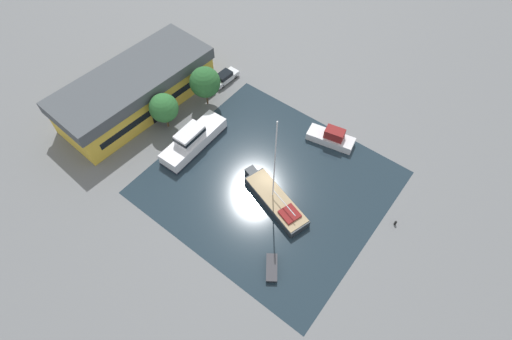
# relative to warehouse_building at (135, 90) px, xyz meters

# --- Properties ---
(ground_plane) EXTENTS (440.00, 440.00, 0.00)m
(ground_plane) POSITION_rel_warehouse_building_xyz_m (0.53, -24.69, -3.10)
(ground_plane) COLOR slate
(water_canal) EXTENTS (27.04, 29.35, 0.01)m
(water_canal) POSITION_rel_warehouse_building_xyz_m (0.53, -24.69, -3.09)
(water_canal) COLOR #1E2D38
(water_canal) RESTS_ON ground
(warehouse_building) EXTENTS (24.74, 11.04, 6.12)m
(warehouse_building) POSITION_rel_warehouse_building_xyz_m (0.00, 0.00, 0.00)
(warehouse_building) COLOR gold
(warehouse_building) RESTS_ON ground
(quay_tree_near_building) EXTENTS (4.60, 4.60, 6.65)m
(quay_tree_near_building) POSITION_rel_warehouse_building_xyz_m (6.65, -8.17, 1.25)
(quay_tree_near_building) COLOR brown
(quay_tree_near_building) RESTS_ON ground
(quay_tree_by_water) EXTENTS (4.19, 4.19, 5.87)m
(quay_tree_by_water) POSITION_rel_warehouse_building_xyz_m (-0.50, -6.70, 0.67)
(quay_tree_by_water) COLOR brown
(quay_tree_by_water) RESTS_ON ground
(parked_car) EXTENTS (4.87, 2.10, 1.64)m
(parked_car) POSITION_rel_warehouse_building_xyz_m (12.33, -6.94, -2.27)
(parked_car) COLOR silver
(parked_car) RESTS_ON ground
(sailboat_moored) EXTENTS (5.84, 11.42, 14.81)m
(sailboat_moored) POSITION_rel_warehouse_building_xyz_m (-1.53, -27.23, -2.40)
(sailboat_moored) COLOR #23282D
(sailboat_moored) RESTS_ON water_canal
(motor_cruiser) EXTENTS (11.03, 3.55, 3.44)m
(motor_cruiser) POSITION_rel_warehouse_building_xyz_m (-0.90, -12.32, -1.83)
(motor_cruiser) COLOR white
(motor_cruiser) RESTS_ON water_canal
(small_dinghy) EXTENTS (3.48, 3.01, 0.62)m
(small_dinghy) POSITION_rel_warehouse_building_xyz_m (-9.05, -32.23, -2.78)
(small_dinghy) COLOR #23282D
(small_dinghy) RESTS_ON water_canal
(cabin_boat) EXTENTS (3.71, 7.07, 2.58)m
(cabin_boat) POSITION_rel_warehouse_building_xyz_m (11.77, -27.44, -2.18)
(cabin_boat) COLOR silver
(cabin_boat) RESTS_ON water_canal
(mooring_bollard) EXTENTS (0.31, 0.31, 0.73)m
(mooring_bollard) POSITION_rel_warehouse_building_xyz_m (5.12, -40.88, -2.71)
(mooring_bollard) COLOR black
(mooring_bollard) RESTS_ON ground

